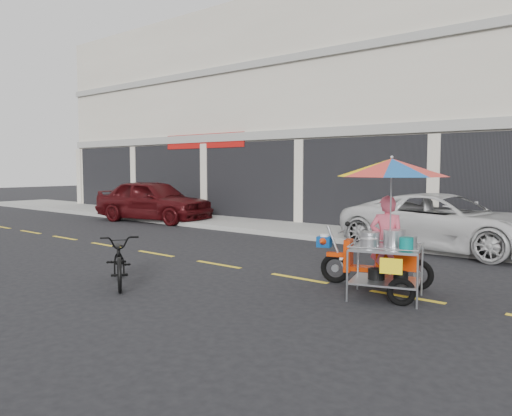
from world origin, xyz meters
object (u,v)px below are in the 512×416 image
Objects in this scene: food_vendor_rig at (388,207)px; maroon_sedan at (153,200)px; white_pickup at (446,222)px; near_bicycle at (120,259)px.

maroon_sedan is at bearing 141.61° from food_vendor_rig.
white_pickup is 7.66m from near_bicycle.
near_bicycle is at bearing -141.83° from maroon_sedan.
near_bicycle is at bearing -164.87° from food_vendor_rig.
food_vendor_rig reaches higher than white_pickup.
food_vendor_rig is (3.71, 2.33, 0.92)m from near_bicycle.
white_pickup is 4.81m from food_vendor_rig.
food_vendor_rig is at bearing -23.87° from near_bicycle.
near_bicycle is (7.48, -6.71, -0.32)m from maroon_sedan.
food_vendor_rig is (0.71, -4.71, 0.68)m from white_pickup.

